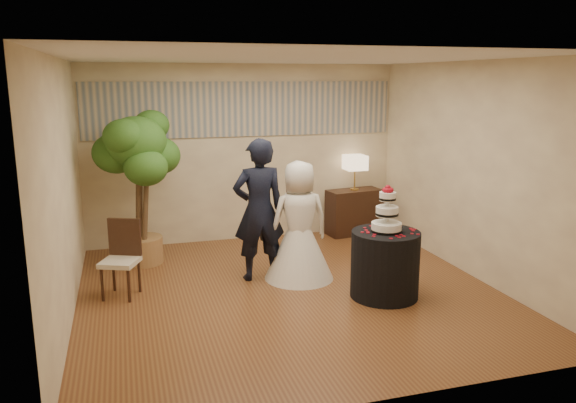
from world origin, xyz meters
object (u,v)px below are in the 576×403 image
object	(u,v)px
bride	(299,221)
table_lamp	(355,173)
ficus_tree	(139,187)
groom	(259,210)
side_chair	(120,260)
console	(354,212)
cake_table	(385,264)
wedding_cake	(387,209)

from	to	relation	value
bride	table_lamp	bearing A→B (deg)	-130.87
table_lamp	ficus_tree	bearing A→B (deg)	-170.72
bride	groom	bearing A→B (deg)	-15.52
bride	table_lamp	size ratio (longest dim) A/B	2.69
bride	side_chair	xyz separation A→B (m)	(-2.24, -0.00, -0.32)
console	table_lamp	size ratio (longest dim) A/B	1.56
groom	table_lamp	world-z (taller)	groom
groom	table_lamp	bearing A→B (deg)	-141.74
cake_table	side_chair	bearing A→B (deg)	163.55
bride	wedding_cake	distance (m)	1.23
cake_table	console	distance (m)	2.80
cake_table	side_chair	distance (m)	3.16
console	wedding_cake	bearing A→B (deg)	-113.12
groom	ficus_tree	size ratio (longest dim) A/B	0.84
wedding_cake	table_lamp	world-z (taller)	wedding_cake
cake_table	ficus_tree	bearing A→B (deg)	142.22
groom	bride	xyz separation A→B (m)	(0.50, -0.14, -0.14)
cake_table	console	bearing A→B (deg)	74.51
wedding_cake	groom	bearing A→B (deg)	141.34
ficus_tree	cake_table	bearing A→B (deg)	-37.78
cake_table	side_chair	xyz separation A→B (m)	(-3.03, 0.90, 0.06)
groom	ficus_tree	distance (m)	1.82
wedding_cake	side_chair	size ratio (longest dim) A/B	0.61
bride	side_chair	world-z (taller)	bride
cake_table	console	world-z (taller)	cake_table
cake_table	ficus_tree	xyz separation A→B (m)	(-2.74, 2.12, 0.69)
console	side_chair	size ratio (longest dim) A/B	0.98
table_lamp	cake_table	bearing A→B (deg)	-105.49
cake_table	wedding_cake	size ratio (longest dim) A/B	1.45
bride	ficus_tree	distance (m)	2.33
groom	side_chair	world-z (taller)	groom
bride	ficus_tree	bearing A→B (deg)	-32.49
wedding_cake	ficus_tree	xyz separation A→B (m)	(-2.74, 2.12, 0.01)
ficus_tree	side_chair	bearing A→B (deg)	-103.43
cake_table	wedding_cake	distance (m)	0.68
bride	ficus_tree	world-z (taller)	ficus_tree
cake_table	groom	bearing A→B (deg)	141.34
side_chair	wedding_cake	bearing A→B (deg)	6.96
wedding_cake	console	world-z (taller)	wedding_cake
cake_table	ficus_tree	size ratio (longest dim) A/B	0.37
groom	cake_table	xyz separation A→B (m)	(1.29, -1.03, -0.52)
table_lamp	side_chair	bearing A→B (deg)	-154.57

